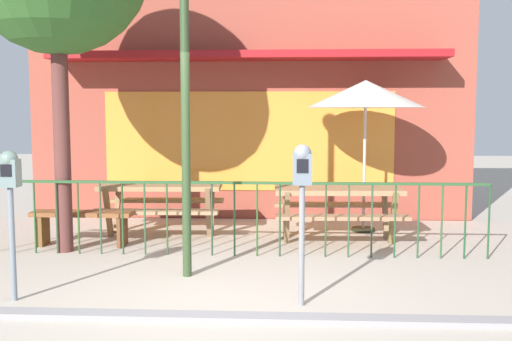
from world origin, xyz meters
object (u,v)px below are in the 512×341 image
(picnic_table_left, at_px, (161,194))
(parking_meter_near, at_px, (10,185))
(picnic_table_right, at_px, (338,199))
(parking_meter_far, at_px, (302,182))
(patio_umbrella, at_px, (366,95))
(patio_bench, at_px, (82,221))
(street_lamp, at_px, (185,40))

(picnic_table_left, relative_size, parking_meter_near, 1.25)
(picnic_table_right, relative_size, parking_meter_far, 1.19)
(picnic_table_left, xyz_separation_m, parking_meter_near, (-0.78, -3.22, 0.54))
(picnic_table_right, distance_m, patio_umbrella, 1.73)
(picnic_table_left, relative_size, patio_umbrella, 0.79)
(patio_umbrella, relative_size, patio_bench, 1.67)
(picnic_table_right, xyz_separation_m, parking_meter_far, (-0.58, -2.91, 0.59))
(picnic_table_right, height_order, patio_bench, picnic_table_right)
(picnic_table_left, bearing_deg, picnic_table_right, -6.48)
(patio_bench, relative_size, parking_meter_near, 0.94)
(picnic_table_right, distance_m, parking_meter_far, 3.03)
(parking_meter_near, relative_size, parking_meter_far, 0.96)
(street_lamp, bearing_deg, patio_umbrella, 49.23)
(picnic_table_left, height_order, patio_bench, picnic_table_left)
(parking_meter_near, bearing_deg, patio_bench, 93.76)
(patio_umbrella, relative_size, parking_meter_near, 1.57)
(patio_umbrella, height_order, parking_meter_far, patio_umbrella)
(patio_bench, relative_size, parking_meter_far, 0.90)
(picnic_table_left, relative_size, patio_bench, 1.32)
(picnic_table_right, height_order, parking_meter_near, parking_meter_near)
(picnic_table_left, bearing_deg, parking_meter_far, -57.50)
(parking_meter_near, bearing_deg, parking_meter_far, 0.17)
(picnic_table_right, height_order, parking_meter_far, parking_meter_far)
(picnic_table_right, height_order, patio_umbrella, patio_umbrella)
(picnic_table_left, distance_m, patio_umbrella, 3.46)
(picnic_table_right, bearing_deg, patio_umbrella, 57.54)
(parking_meter_near, distance_m, street_lamp, 2.36)
(parking_meter_far, bearing_deg, street_lamp, 143.03)
(picnic_table_right, bearing_deg, parking_meter_near, -139.38)
(parking_meter_far, bearing_deg, picnic_table_right, 78.73)
(picnic_table_left, xyz_separation_m, picnic_table_right, (2.63, -0.30, 0.00))
(patio_bench, bearing_deg, picnic_table_right, 8.12)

